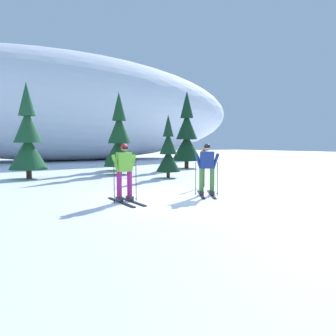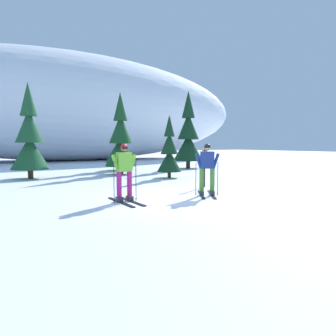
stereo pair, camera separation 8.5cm
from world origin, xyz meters
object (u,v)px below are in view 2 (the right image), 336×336
object	(u,v)px
pine_tree_far_right	(188,136)
pine_tree_left	(29,139)
skier_navy_jacket	(207,168)
pine_tree_center_left	(121,140)
pine_tree_center_right	(121,138)
trail_marker_post	(204,166)
skier_lime_jacket	(124,172)
pine_tree_right	(169,151)

from	to	relation	value
pine_tree_far_right	pine_tree_left	bearing A→B (deg)	-172.36
skier_navy_jacket	pine_tree_center_left	xyz separation A→B (m)	(0.35, 8.19, 1.01)
skier_navy_jacket	pine_tree_far_right	size ratio (longest dim) A/B	0.32
pine_tree_center_left	pine_tree_far_right	world-z (taller)	pine_tree_far_right
pine_tree_left	pine_tree_far_right	distance (m)	10.41
pine_tree_center_right	pine_tree_far_right	world-z (taller)	pine_tree_far_right
trail_marker_post	pine_tree_left	bearing A→B (deg)	128.96
pine_tree_center_left	pine_tree_far_right	distance (m)	5.87
pine_tree_far_right	trail_marker_post	world-z (taller)	pine_tree_far_right
skier_lime_jacket	skier_navy_jacket	world-z (taller)	same
pine_tree_far_right	trail_marker_post	distance (m)	9.57
pine_tree_center_left	pine_tree_right	size ratio (longest dim) A/B	1.45
skier_lime_jacket	trail_marker_post	size ratio (longest dim) A/B	1.18
pine_tree_left	skier_navy_jacket	bearing A→B (deg)	-62.69
pine_tree_left	pine_tree_center_left	bearing A→B (deg)	-1.98
skier_navy_jacket	trail_marker_post	size ratio (longest dim) A/B	1.14
skier_navy_jacket	pine_tree_center_right	distance (m)	10.77
skier_lime_jacket	pine_tree_center_left	bearing A→B (deg)	68.28
pine_tree_left	pine_tree_right	world-z (taller)	pine_tree_left
pine_tree_left	pine_tree_center_right	xyz separation A→B (m)	(5.67, 2.27, 0.13)
pine_tree_center_right	pine_tree_far_right	distance (m)	4.73
skier_lime_jacket	pine_tree_right	bearing A→B (deg)	47.14
pine_tree_far_right	skier_navy_jacket	bearing A→B (deg)	-121.66
pine_tree_right	trail_marker_post	bearing A→B (deg)	-98.95
pine_tree_center_left	trail_marker_post	world-z (taller)	pine_tree_center_left
trail_marker_post	pine_tree_center_right	bearing A→B (deg)	88.59
skier_lime_jacket	pine_tree_left	size ratio (longest dim) A/B	0.38
skier_lime_jacket	pine_tree_left	xyz separation A→B (m)	(-1.55, 7.97, 1.06)
pine_tree_left	trail_marker_post	xyz separation A→B (m)	(5.45, -6.74, -1.10)
pine_tree_left	pine_tree_center_left	xyz separation A→B (m)	(4.66, -0.16, -0.04)
pine_tree_center_right	trail_marker_post	size ratio (longest dim) A/B	3.33
skier_navy_jacket	pine_tree_left	bearing A→B (deg)	117.31
pine_tree_center_left	pine_tree_center_right	xyz separation A→B (m)	(1.01, 2.44, 0.17)
skier_navy_jacket	pine_tree_right	xyz separation A→B (m)	(1.70, 5.18, 0.42)
skier_navy_jacket	pine_tree_far_right	bearing A→B (deg)	58.34
pine_tree_left	pine_tree_far_right	bearing A→B (deg)	7.64
pine_tree_right	pine_tree_far_right	xyz separation A→B (m)	(4.30, 4.55, 0.91)
skier_lime_jacket	trail_marker_post	distance (m)	4.09
pine_tree_left	pine_tree_right	xyz separation A→B (m)	(6.01, -3.16, -0.63)
pine_tree_center_right	trail_marker_post	xyz separation A→B (m)	(-0.22, -9.01, -1.23)
pine_tree_center_right	pine_tree_right	xyz separation A→B (m)	(0.34, -5.44, -0.76)
pine_tree_left	pine_tree_center_right	world-z (taller)	pine_tree_center_right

